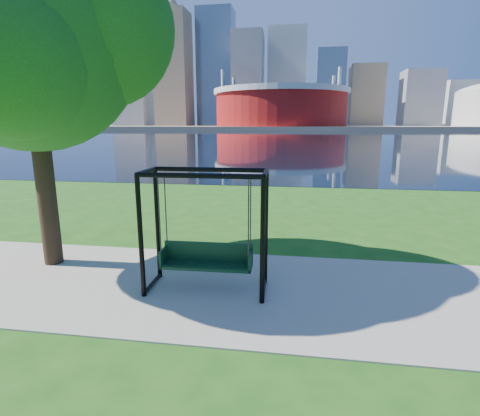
# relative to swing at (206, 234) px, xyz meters

# --- Properties ---
(ground) EXTENTS (900.00, 900.00, 0.00)m
(ground) POSITION_rel_swing_xyz_m (0.41, 0.57, -1.13)
(ground) COLOR #1E5114
(ground) RESTS_ON ground
(path) EXTENTS (120.00, 4.00, 0.03)m
(path) POSITION_rel_swing_xyz_m (0.41, 0.07, -1.12)
(path) COLOR #9E937F
(path) RESTS_ON ground
(river) EXTENTS (900.00, 180.00, 0.02)m
(river) POSITION_rel_swing_xyz_m (0.41, 102.57, -1.12)
(river) COLOR black
(river) RESTS_ON ground
(far_bank) EXTENTS (900.00, 228.00, 2.00)m
(far_bank) POSITION_rel_swing_xyz_m (0.41, 306.57, -0.13)
(far_bank) COLOR #937F60
(far_bank) RESTS_ON ground
(stadium) EXTENTS (83.00, 83.00, 32.00)m
(stadium) POSITION_rel_swing_xyz_m (-9.59, 235.57, 13.09)
(stadium) COLOR maroon
(stadium) RESTS_ON far_bank
(skyline) EXTENTS (392.00, 66.00, 96.50)m
(skyline) POSITION_rel_swing_xyz_m (-3.85, 319.97, 34.76)
(skyline) COLOR gray
(skyline) RESTS_ON far_bank
(swing) EXTENTS (2.31, 1.05, 2.34)m
(swing) POSITION_rel_swing_xyz_m (0.00, 0.00, 0.00)
(swing) COLOR black
(swing) RESTS_ON ground
(park_tree) EXTENTS (5.69, 5.14, 7.07)m
(park_tree) POSITION_rel_swing_xyz_m (-3.89, 0.88, 3.77)
(park_tree) COLOR black
(park_tree) RESTS_ON ground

